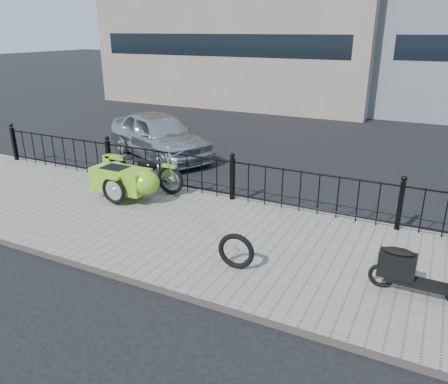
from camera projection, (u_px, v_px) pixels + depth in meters
The scene contains 8 objects.
ground at pixel (204, 226), 8.79m from camera, with size 120.00×120.00×0.00m, color black.
sidewalk at pixel (191, 233), 8.35m from camera, with size 30.00×3.80×0.12m, color gray.
curb at pixel (235, 199), 9.97m from camera, with size 30.00×0.10×0.12m, color gray.
iron_fence at pixel (232, 179), 9.67m from camera, with size 14.11×0.11×1.08m.
motorcycle_sidecar at pixel (131, 178), 9.72m from camera, with size 2.28×1.48×0.98m.
scooter at pixel (413, 271), 6.19m from camera, with size 1.40×0.41×0.95m.
spare_tire at pixel (236, 251), 6.89m from camera, with size 0.61×0.61×0.09m, color black.
sedan_car at pixel (159, 135), 13.22m from camera, with size 1.63×4.05×1.38m, color #AEB1B6.
Camera 1 is at (3.94, -6.96, 3.72)m, focal length 35.00 mm.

